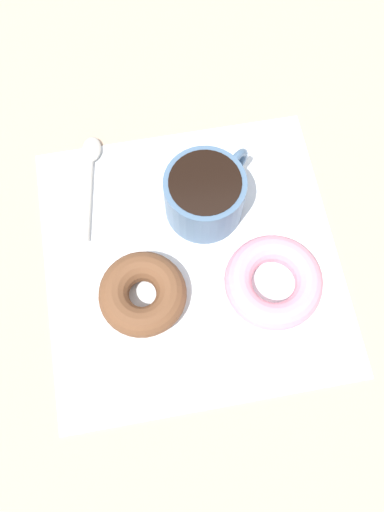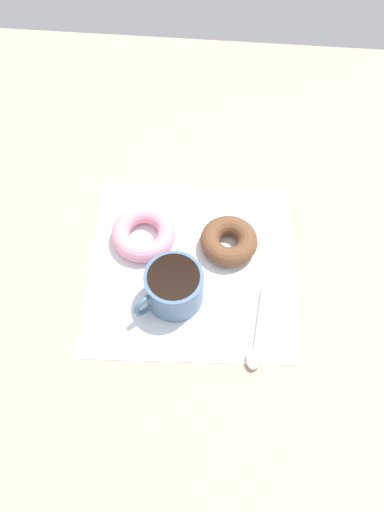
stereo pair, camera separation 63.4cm
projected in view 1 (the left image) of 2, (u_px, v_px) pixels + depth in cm
name	position (u px, v px, depth cm)	size (l,w,h in cm)	color
ground_plane	(210.00, 260.00, 59.93)	(120.00, 120.00, 2.00)	tan
napkin	(192.00, 262.00, 58.61)	(34.20, 34.20, 0.30)	white
coffee_cup	(209.00, 194.00, 57.45)	(10.11, 10.27, 6.83)	slate
donut_near_cup	(143.00, 294.00, 55.40)	(9.88, 9.88, 3.43)	brown
donut_far	(273.00, 282.00, 56.02)	(11.12, 11.12, 3.12)	pink
spoon	(91.00, 164.00, 62.34)	(14.24, 2.85, 0.90)	#B7B2A8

